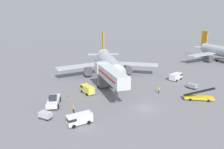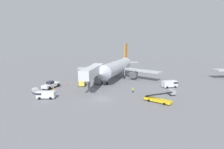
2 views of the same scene
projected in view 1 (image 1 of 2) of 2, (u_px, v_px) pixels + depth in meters
The scene contains 14 objects.
ground_plane at pixel (145, 108), 41.07m from camera, with size 300.00×300.00×0.00m, color slate.
airplane_at_gate at pixel (108, 63), 64.05m from camera, with size 35.18×35.75×13.92m.
jet_bridge at pixel (109, 74), 47.12m from camera, with size 4.18×17.24×7.20m.
pushback_tug at pixel (53, 101), 42.04m from camera, with size 3.25×6.76×2.35m.
belt_loader_truck at pixel (199, 97), 45.09m from camera, with size 6.80×4.48×3.19m.
service_van_far_right at pixel (87, 89), 49.19m from camera, with size 3.26×4.77×2.12m.
service_van_mid_right at pixel (79, 119), 34.28m from camera, with size 4.88×2.89×1.90m.
service_van_near_left at pixel (176, 76), 60.62m from camera, with size 5.22×4.14×2.12m.
baggage_cart_mid_left at pixel (192, 86), 52.80m from camera, with size 2.18×2.81×1.38m.
baggage_cart_far_left at pixel (46, 115), 36.27m from camera, with size 2.65×2.54×1.41m.
ground_crew_worker_foreground at pixel (159, 90), 49.37m from camera, with size 0.39×0.39×1.73m.
ground_crew_worker_midground at pixel (74, 109), 38.59m from camera, with size 0.47×0.47×1.75m.
safety_cone_alpha at pixel (69, 95), 47.25m from camera, with size 0.44×0.44×0.67m.
airplane_background at pixel (224, 52), 87.46m from camera, with size 38.32×38.99×13.24m.
Camera 1 is at (-17.11, -34.30, 17.84)m, focal length 30.68 mm.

